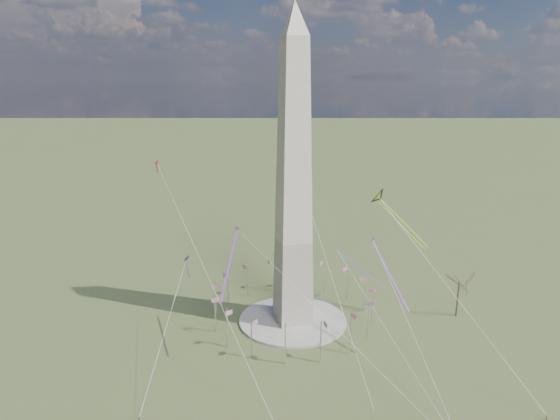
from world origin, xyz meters
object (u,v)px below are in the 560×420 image
object	(u,v)px
washington_monument	(294,181)
person_east	(546,418)
tree_near	(459,280)
kite_delta_black	(381,200)

from	to	relation	value
washington_monument	person_east	size ratio (longest dim) A/B	65.49
washington_monument	tree_near	xyz separation A→B (m)	(54.99, -12.18, -34.50)
tree_near	washington_monument	bearing A→B (deg)	167.51
tree_near	kite_delta_black	world-z (taller)	kite_delta_black
person_east	kite_delta_black	bearing A→B (deg)	-126.46
kite_delta_black	person_east	bearing A→B (deg)	67.82
tree_near	kite_delta_black	distance (m)	37.50
tree_near	person_east	xyz separation A→B (m)	(-12.17, -52.67, -12.69)
tree_near	kite_delta_black	xyz separation A→B (m)	(-21.96, 16.80, 25.34)
person_east	kite_delta_black	xyz separation A→B (m)	(-9.78, 69.47, 38.03)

